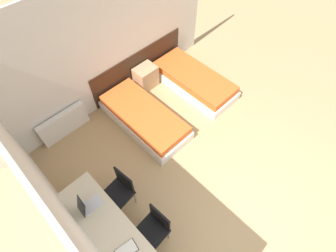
# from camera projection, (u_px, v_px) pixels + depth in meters

# --- Properties ---
(ground_plane) EXTENTS (20.00, 20.00, 0.00)m
(ground_plane) POSITION_uv_depth(u_px,v_px,m) (255.00, 217.00, 4.49)
(ground_plane) COLOR tan
(wall_back) EXTENTS (5.38, 0.05, 2.70)m
(wall_back) POSITION_uv_depth(u_px,v_px,m) (104.00, 48.00, 5.01)
(wall_back) COLOR silver
(wall_back) RESTS_ON ground_plane
(wall_left) EXTENTS (0.05, 4.87, 2.70)m
(wall_left) POSITION_uv_depth(u_px,v_px,m) (53.00, 198.00, 3.29)
(wall_left) COLOR silver
(wall_left) RESTS_ON ground_plane
(headboard_panel) EXTENTS (2.55, 0.03, 0.85)m
(headboard_panel) POSITION_uv_depth(u_px,v_px,m) (139.00, 67.00, 6.05)
(headboard_panel) COLOR #382316
(headboard_panel) RESTS_ON ground_plane
(bed_near_window) EXTENTS (0.90, 2.02, 0.39)m
(bed_near_window) POSITION_uv_depth(u_px,v_px,m) (144.00, 118.00, 5.49)
(bed_near_window) COLOR silver
(bed_near_window) RESTS_ON ground_plane
(bed_near_door) EXTENTS (0.90, 2.02, 0.39)m
(bed_near_door) POSITION_uv_depth(u_px,v_px,m) (194.00, 81.00, 6.12)
(bed_near_door) COLOR silver
(bed_near_door) RESTS_ON ground_plane
(nightstand) EXTENTS (0.50, 0.38, 0.54)m
(nightstand) POSITION_uv_depth(u_px,v_px,m) (146.00, 77.00, 6.08)
(nightstand) COLOR tan
(nightstand) RESTS_ON ground_plane
(radiator) EXTENTS (1.02, 0.12, 0.56)m
(radiator) POSITION_uv_depth(u_px,v_px,m) (64.00, 124.00, 5.29)
(radiator) COLOR silver
(radiator) RESTS_ON ground_plane
(desk) EXTENTS (0.55, 1.86, 0.73)m
(desk) POSITION_uv_depth(u_px,v_px,m) (110.00, 230.00, 3.82)
(desk) COLOR beige
(desk) RESTS_ON ground_plane
(chair_near_laptop) EXTENTS (0.47, 0.47, 0.88)m
(chair_near_laptop) POSITION_uv_depth(u_px,v_px,m) (120.00, 190.00, 4.24)
(chair_near_laptop) COLOR black
(chair_near_laptop) RESTS_ON ground_plane
(chair_near_notebook) EXTENTS (0.45, 0.45, 0.88)m
(chair_near_notebook) POSITION_uv_depth(u_px,v_px,m) (154.00, 227.00, 3.90)
(chair_near_notebook) COLOR black
(chair_near_notebook) RESTS_ON ground_plane
(laptop) EXTENTS (0.35, 0.23, 0.34)m
(laptop) POSITION_uv_depth(u_px,v_px,m) (88.00, 205.00, 3.79)
(laptop) COLOR silver
(laptop) RESTS_ON desk
(open_notebook) EXTENTS (0.31, 0.22, 0.02)m
(open_notebook) POSITION_uv_depth(u_px,v_px,m) (126.00, 250.00, 3.50)
(open_notebook) COLOR black
(open_notebook) RESTS_ON desk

